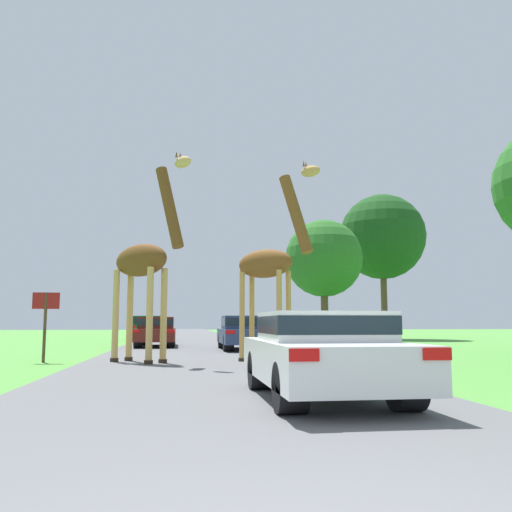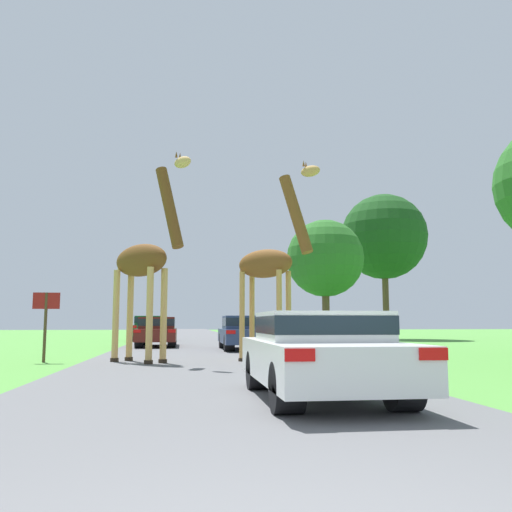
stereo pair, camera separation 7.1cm
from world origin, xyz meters
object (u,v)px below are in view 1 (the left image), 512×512
object	(u,v)px
car_lead_maroon	(323,351)
car_far_ahead	(244,331)
tree_right_cluster	(324,259)
giraffe_near_road	(272,262)
giraffe_companion	(145,263)
car_queue_left	(148,327)
sign_post	(45,314)
tree_left_edge	(382,237)
car_queue_right	(156,331)

from	to	relation	value
car_lead_maroon	car_far_ahead	distance (m)	13.81
tree_right_cluster	giraffe_near_road	bearing A→B (deg)	-110.82
giraffe_companion	car_queue_left	xyz separation A→B (m)	(-0.93, 18.25, -1.88)
tree_right_cluster	car_queue_left	bearing A→B (deg)	152.49
giraffe_near_road	sign_post	distance (m)	6.24
giraffe_companion	tree_right_cluster	size ratio (longest dim) A/B	0.84
giraffe_near_road	car_queue_left	bearing A→B (deg)	-125.27
car_far_ahead	tree_left_edge	size ratio (longest dim) A/B	0.47
car_lead_maroon	tree_right_cluster	size ratio (longest dim) A/B	0.60
sign_post	car_lead_maroon	bearing A→B (deg)	-54.26
sign_post	giraffe_companion	bearing A→B (deg)	-10.31
car_queue_right	car_far_ahead	world-z (taller)	car_far_ahead
giraffe_companion	car_queue_left	bearing A→B (deg)	-131.34
sign_post	giraffe_near_road	bearing A→B (deg)	-6.30
giraffe_near_road	giraffe_companion	distance (m)	3.43
car_queue_left	tree_right_cluster	xyz separation A→B (m)	(9.48, -4.94, 3.70)
car_lead_maroon	car_far_ahead	bearing A→B (deg)	87.83
car_far_ahead	tree_left_edge	bearing A→B (deg)	49.20
car_lead_maroon	sign_post	world-z (taller)	sign_post
car_queue_right	tree_left_edge	distance (m)	17.61
car_queue_left	tree_right_cluster	size ratio (longest dim) A/B	0.63
car_far_ahead	car_queue_right	bearing A→B (deg)	136.59
car_lead_maroon	car_far_ahead	world-z (taller)	car_far_ahead
giraffe_companion	car_queue_right	world-z (taller)	giraffe_companion
car_queue_right	car_lead_maroon	bearing A→B (deg)	-79.97
tree_left_edge	tree_right_cluster	size ratio (longest dim) A/B	1.44
car_queue_right	sign_post	size ratio (longest dim) A/B	2.34
car_lead_maroon	tree_left_edge	bearing A→B (deg)	66.99
car_lead_maroon	tree_left_edge	size ratio (longest dim) A/B	0.42
tree_right_cluster	sign_post	world-z (taller)	tree_right_cluster
tree_left_edge	car_queue_right	bearing A→B (deg)	-147.96
car_far_ahead	tree_left_edge	world-z (taller)	tree_left_edge
giraffe_companion	sign_post	xyz separation A→B (m)	(-2.62, 0.48, -1.36)
car_queue_left	sign_post	bearing A→B (deg)	-95.44
giraffe_near_road	giraffe_companion	world-z (taller)	giraffe_companion
car_far_ahead	tree_left_edge	xyz separation A→B (m)	(10.51, 12.17, 5.90)
sign_post	car_far_ahead	bearing A→B (deg)	44.92
giraffe_companion	tree_right_cluster	xyz separation A→B (m)	(8.55, 13.31, 1.81)
giraffe_near_road	tree_right_cluster	bearing A→B (deg)	-159.35
car_queue_right	car_far_ahead	size ratio (longest dim) A/B	0.99
car_queue_right	sign_post	world-z (taller)	sign_post
sign_post	car_queue_right	bearing A→B (deg)	75.01
car_far_ahead	sign_post	xyz separation A→B (m)	(-6.09, -6.07, 0.58)
car_lead_maroon	sign_post	xyz separation A→B (m)	(-5.56, 7.73, 0.64)
tree_left_edge	sign_post	bearing A→B (deg)	-132.29
car_far_ahead	tree_right_cluster	size ratio (longest dim) A/B	0.67
car_queue_left	sign_post	size ratio (longest dim) A/B	2.22
car_queue_right	tree_left_edge	size ratio (longest dim) A/B	0.46
giraffe_companion	car_queue_left	world-z (taller)	giraffe_companion
giraffe_near_road	car_lead_maroon	bearing A→B (deg)	37.62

